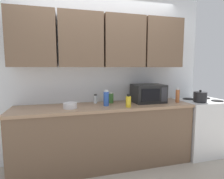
# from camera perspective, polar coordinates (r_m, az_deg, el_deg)

# --- Properties ---
(wall_back_with_cabinets) EXTENTS (3.44, 0.38, 2.60)m
(wall_back_with_cabinets) POSITION_cam_1_polar(r_m,az_deg,el_deg) (2.86, -3.34, 9.51)
(wall_back_with_cabinets) COLOR white
(wall_back_with_cabinets) RESTS_ON ground_plane
(counter_run) EXTENTS (2.57, 0.63, 0.90)m
(counter_run) POSITION_cam_1_polar(r_m,az_deg,el_deg) (2.81, -2.19, -13.88)
(counter_run) COLOR brown
(counter_run) RESTS_ON ground_plane
(stove_range) EXTENTS (0.76, 0.64, 0.91)m
(stove_range) POSITION_cam_1_polar(r_m,az_deg,el_deg) (3.54, 25.79, -10.16)
(stove_range) COLOR silver
(stove_range) RESTS_ON ground_plane
(kettle) EXTENTS (0.20, 0.20, 0.19)m
(kettle) POSITION_cam_1_polar(r_m,az_deg,el_deg) (3.21, 25.61, -2.02)
(kettle) COLOR black
(kettle) RESTS_ON stove_range
(microwave) EXTENTS (0.48, 0.37, 0.28)m
(microwave) POSITION_cam_1_polar(r_m,az_deg,el_deg) (2.94, 11.15, -1.19)
(microwave) COLOR black
(microwave) RESTS_ON counter_run
(bottle_yellow_mustard) EXTENTS (0.07, 0.07, 0.18)m
(bottle_yellow_mustard) POSITION_cam_1_polar(r_m,az_deg,el_deg) (2.55, 5.08, -3.67)
(bottle_yellow_mustard) COLOR gold
(bottle_yellow_mustard) RESTS_ON counter_run
(bottle_spice_jar) EXTENTS (0.06, 0.06, 0.23)m
(bottle_spice_jar) POSITION_cam_1_polar(r_m,az_deg,el_deg) (3.05, 19.63, -1.79)
(bottle_spice_jar) COLOR #BC6638
(bottle_spice_jar) RESTS_ON counter_run
(bottle_green_oil) EXTENTS (0.08, 0.08, 0.16)m
(bottle_green_oil) POSITION_cam_1_polar(r_m,az_deg,el_deg) (2.84, -0.38, -2.65)
(bottle_green_oil) COLOR #386B2D
(bottle_green_oil) RESTS_ON counter_run
(bottle_blue_cleaner) EXTENTS (0.08, 0.08, 0.23)m
(bottle_blue_cleaner) POSITION_cam_1_polar(r_m,az_deg,el_deg) (2.62, -1.81, -2.73)
(bottle_blue_cleaner) COLOR #2D56B7
(bottle_blue_cleaner) RESTS_ON counter_run
(bottle_clear_tall) EXTENTS (0.06, 0.06, 0.14)m
(bottle_clear_tall) POSITION_cam_1_polar(r_m,az_deg,el_deg) (2.83, -5.16, -2.93)
(bottle_clear_tall) COLOR silver
(bottle_clear_tall) RESTS_ON counter_run
(bowl_ceramic_small) EXTENTS (0.18, 0.18, 0.08)m
(bowl_ceramic_small) POSITION_cam_1_polar(r_m,az_deg,el_deg) (2.54, -12.84, -4.85)
(bowl_ceramic_small) COLOR silver
(bowl_ceramic_small) RESTS_ON counter_run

